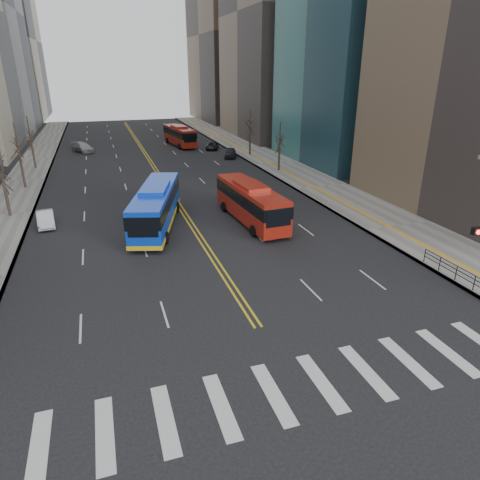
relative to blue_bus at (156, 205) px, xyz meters
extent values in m
plane|color=black|center=(2.99, -23.01, -1.95)|extent=(220.00, 220.00, 0.00)
cube|color=gray|center=(20.49, 21.99, -1.88)|extent=(7.00, 130.00, 0.15)
cube|color=gray|center=(-13.51, 21.99, -1.88)|extent=(5.00, 130.00, 0.15)
cube|color=silver|center=(-7.65, -23.01, -1.95)|extent=(0.70, 4.00, 0.01)
cube|color=silver|center=(-5.29, -23.01, -1.95)|extent=(0.70, 4.00, 0.01)
cube|color=silver|center=(-2.92, -23.01, -1.95)|extent=(0.70, 4.00, 0.01)
cube|color=silver|center=(-0.56, -23.01, -1.95)|extent=(0.70, 4.00, 0.01)
cube|color=silver|center=(1.80, -23.01, -1.95)|extent=(0.70, 4.00, 0.01)
cube|color=silver|center=(4.17, -23.01, -1.95)|extent=(0.70, 4.00, 0.01)
cube|color=silver|center=(6.53, -23.01, -1.95)|extent=(0.70, 4.00, 0.01)
cube|color=silver|center=(8.89, -23.01, -1.95)|extent=(0.70, 4.00, 0.01)
cube|color=silver|center=(11.26, -23.01, -1.95)|extent=(0.70, 4.00, 0.01)
cube|color=gold|center=(2.79, 31.99, -1.95)|extent=(0.15, 100.00, 0.01)
cube|color=gold|center=(3.19, 31.99, -1.95)|extent=(0.15, 100.00, 0.01)
cube|color=#7C6A56|center=(32.99, 47.99, 21.05)|extent=(20.00, 26.00, 46.00)
cube|color=brown|center=(31.99, 79.99, 19.05)|extent=(18.00, 30.00, 42.00)
cylinder|color=#FF190C|center=(13.64, -21.17, 3.55)|extent=(0.24, 0.08, 0.24)
cube|color=black|center=(17.29, -17.01, -0.80)|extent=(0.04, 6.00, 0.04)
cylinder|color=black|center=(17.29, -18.51, -1.30)|extent=(0.06, 0.06, 1.00)
cylinder|color=black|center=(17.29, -17.01, -1.30)|extent=(0.06, 0.06, 1.00)
cylinder|color=black|center=(17.29, -15.51, -1.30)|extent=(0.06, 0.06, 1.00)
cylinder|color=black|center=(17.29, -14.01, -1.30)|extent=(0.06, 0.06, 1.00)
cylinder|color=#2F241D|center=(-13.01, 6.99, -0.15)|extent=(0.28, 0.28, 3.60)
cylinder|color=#2F241D|center=(-13.01, 17.99, 0.05)|extent=(0.28, 0.28, 4.00)
cylinder|color=#2F241D|center=(-13.01, 28.99, -0.05)|extent=(0.28, 0.28, 3.80)
cylinder|color=#2F241D|center=(18.99, 16.99, -0.20)|extent=(0.28, 0.28, 3.50)
cylinder|color=#2F241D|center=(18.99, 28.99, -0.08)|extent=(0.28, 0.28, 3.75)
cube|color=blue|center=(0.00, 0.00, -0.07)|extent=(6.20, 13.06, 3.07)
cube|color=black|center=(0.00, 0.00, 0.52)|extent=(6.27, 13.10, 1.10)
cube|color=blue|center=(0.00, 0.00, 1.57)|extent=(3.32, 4.91, 0.40)
cube|color=yellow|center=(0.00, 0.00, -1.40)|extent=(6.27, 13.10, 0.35)
cylinder|color=black|center=(-2.45, -3.56, -1.45)|extent=(0.57, 1.04, 1.00)
cylinder|color=black|center=(0.12, -4.32, -1.45)|extent=(0.57, 1.04, 1.00)
cylinder|color=black|center=(-0.12, 4.32, -1.45)|extent=(0.57, 1.04, 1.00)
cylinder|color=black|center=(2.45, 3.56, -1.45)|extent=(0.57, 1.04, 1.00)
cube|color=#A41F11|center=(8.40, -1.39, -0.13)|extent=(3.28, 11.48, 2.95)
cube|color=black|center=(8.40, -1.39, 0.44)|extent=(3.34, 11.51, 1.06)
cube|color=#A41F11|center=(8.40, -1.39, 1.45)|extent=(2.31, 4.09, 0.40)
cylinder|color=black|center=(7.34, -5.09, -1.45)|extent=(0.36, 1.02, 1.00)
cylinder|color=black|center=(9.91, -4.93, -1.45)|extent=(0.36, 1.02, 1.00)
cylinder|color=black|center=(6.88, 2.15, -1.45)|extent=(0.36, 1.02, 1.00)
cylinder|color=black|center=(9.46, 2.31, -1.45)|extent=(0.36, 1.02, 1.00)
cube|color=#A41F11|center=(9.95, 41.80, -0.14)|extent=(4.08, 11.51, 2.93)
cube|color=black|center=(9.95, 41.80, 0.43)|extent=(4.14, 11.54, 1.05)
cube|color=#A41F11|center=(9.95, 41.80, 1.42)|extent=(2.57, 4.19, 0.40)
cylinder|color=black|center=(9.17, 38.05, -1.45)|extent=(0.43, 1.03, 1.00)
cylinder|color=black|center=(11.71, 38.40, -1.45)|extent=(0.43, 1.03, 1.00)
cylinder|color=black|center=(8.18, 45.19, -1.45)|extent=(0.43, 1.03, 1.00)
cylinder|color=black|center=(10.72, 45.54, -1.45)|extent=(0.43, 1.03, 1.00)
imported|color=silver|center=(-9.51, 3.26, -1.29)|extent=(1.87, 4.15, 1.32)
imported|color=black|center=(15.47, 28.37, -1.21)|extent=(3.09, 4.68, 1.48)
imported|color=#959499|center=(-6.80, 40.61, -1.20)|extent=(4.09, 5.61, 1.51)
imported|color=black|center=(14.56, 36.19, -1.37)|extent=(3.26, 4.61, 1.17)
camera|label=1|loc=(-4.19, -36.66, 11.31)|focal=32.00mm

